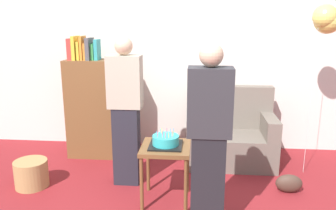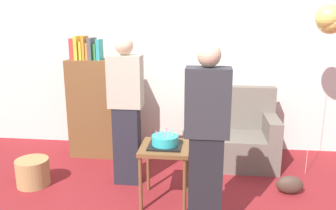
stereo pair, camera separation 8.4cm
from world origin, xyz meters
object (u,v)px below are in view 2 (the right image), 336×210
Objects in this scene: person_blowing_candles at (126,111)px; balloon_bunch at (330,19)px; side_table at (165,155)px; couch at (232,137)px; person_holding_cake at (207,141)px; handbag at (290,185)px; birthday_cake at (165,141)px; wicker_basket at (33,172)px; bookshelf at (100,106)px.

balloon_bunch reaches higher than person_blowing_candles.
balloon_bunch is at bearing 27.38° from side_table.
person_holding_cake is at bearing -101.86° from couch.
side_table is 2.14× the size of handbag.
side_table is (-0.73, -1.09, 0.17)m from couch.
couch is 1.84× the size of side_table.
birthday_cake is 1.14× the size of handbag.
side_table is at bearing -123.61° from couch.
couch is 2.42m from wicker_basket.
handbag is 0.14× the size of balloon_bunch.
person_holding_cake is 2.13m from wicker_basket.
bookshelf is 0.98× the size of person_blowing_candles.
person_blowing_candles is 2.43m from balloon_bunch.
balloon_bunch is at bearing -5.33° from person_blowing_candles.
bookshelf is 2.67× the size of side_table.
bookshelf reaches higher than handbag.
balloon_bunch reaches higher than person_holding_cake.
handbag is at bearing -125.08° from balloon_bunch.
handbag is (2.80, 0.12, -0.05)m from wicker_basket.
person_blowing_candles is 1.92m from handbag.
handbag is (0.57, -0.79, -0.24)m from couch.
birthday_cake is 0.20× the size of person_blowing_candles.
couch is 0.56× the size of balloon_bunch.
balloon_bunch is (3.21, 0.69, 1.66)m from wicker_basket.
bookshelf is 0.95m from person_blowing_candles.
handbag is (0.89, 0.76, -0.73)m from person_holding_cake.
birthday_cake is at bearing -77.29° from side_table.
couch is at bearing 56.39° from birthday_cake.
side_table is 1.66× the size of wicker_basket.
side_table is 1.87× the size of birthday_cake.
side_table is at bearing -166.72° from handbag.
wicker_basket is at bearing 172.99° from person_blowing_candles.
bookshelf is 2.53m from handbag.
bookshelf reaches higher than side_table.
balloon_bunch is (1.30, 1.33, 0.98)m from person_holding_cake.
person_blowing_candles is (0.54, -0.76, 0.15)m from bookshelf.
balloon_bunch reaches higher than birthday_cake.
person_holding_cake is 0.83× the size of balloon_bunch.
bookshelf is at bearing 178.12° from couch.
couch is 0.67× the size of person_holding_cake.
bookshelf is 4.44× the size of wicker_basket.
birthday_cake reaches higher than handbag.
birthday_cake is at bearing -52.64° from person_holding_cake.
couch is 1.66m from person_holding_cake.
person_blowing_candles is at bearing -54.50° from bookshelf.
handbag is at bearing -20.74° from person_blowing_candles.
handbag is 1.85m from balloon_bunch.
side_table reaches higher than wicker_basket.
person_holding_cake is at bearing -139.56° from handbag.
couch is at bearing 56.39° from side_table.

